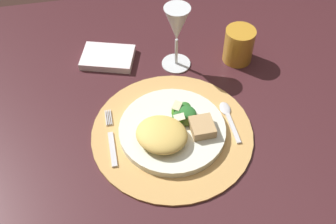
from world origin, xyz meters
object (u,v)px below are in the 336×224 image
(dinner_plate, at_px, (172,130))
(fork, at_px, (111,140))
(napkin, at_px, (108,57))
(amber_tumbler, at_px, (239,45))
(spoon, at_px, (228,115))
(wine_glass, at_px, (177,27))
(dining_table, at_px, (157,149))

(dinner_plate, distance_m, fork, 0.14)
(napkin, xyz_separation_m, amber_tumbler, (0.34, -0.06, 0.04))
(fork, relative_size, spoon, 1.28)
(spoon, bearing_deg, wine_glass, 111.83)
(fork, bearing_deg, amber_tumbler, 30.76)
(dining_table, height_order, amber_tumbler, amber_tumbler)
(fork, relative_size, wine_glass, 0.90)
(dinner_plate, distance_m, spoon, 0.14)
(dinner_plate, bearing_deg, dining_table, 119.19)
(spoon, bearing_deg, fork, -175.77)
(dining_table, distance_m, amber_tumbler, 0.35)
(dining_table, bearing_deg, dinner_plate, -60.81)
(spoon, bearing_deg, amber_tumbler, 66.87)
(dinner_plate, bearing_deg, napkin, 113.24)
(dinner_plate, bearing_deg, fork, 178.75)
(fork, bearing_deg, spoon, 4.23)
(amber_tumbler, bearing_deg, fork, -149.24)
(wine_glass, bearing_deg, dining_table, -116.10)
(dinner_plate, relative_size, wine_glass, 1.36)
(spoon, distance_m, wine_glass, 0.25)
(napkin, bearing_deg, spoon, -44.63)
(spoon, relative_size, napkin, 0.93)
(spoon, bearing_deg, napkin, 135.37)
(spoon, relative_size, amber_tumbler, 1.33)
(dining_table, relative_size, napkin, 10.90)
(fork, bearing_deg, napkin, 85.94)
(dining_table, relative_size, wine_glass, 8.29)
(fork, bearing_deg, dining_table, 24.22)
(dinner_plate, xyz_separation_m, fork, (-0.14, 0.00, -0.01))
(dining_table, height_order, dinner_plate, dinner_plate)
(fork, height_order, wine_glass, wine_glass)
(fork, xyz_separation_m, wine_glass, (0.20, 0.22, 0.11))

